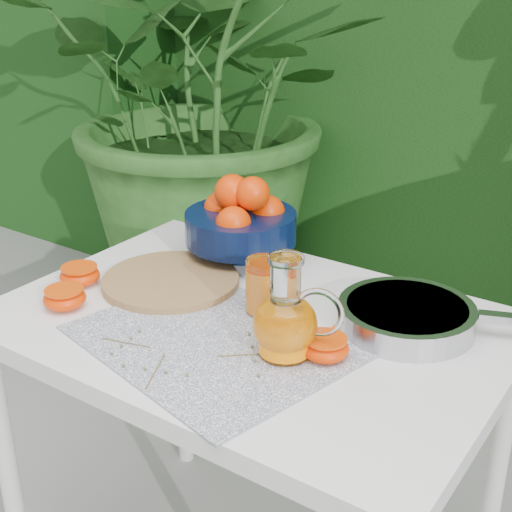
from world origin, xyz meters
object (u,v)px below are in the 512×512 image
Objects in this scene: fruit_bowl at (241,220)px; white_table at (250,354)px; saute_pan at (409,315)px; juice_pitcher at (286,322)px; cutting_board at (171,281)px.

white_table is at bearing -51.23° from fruit_bowl.
fruit_bowl is at bearing 168.10° from saute_pan.
fruit_bowl is 0.69× the size of saute_pan.
juice_pitcher is 0.27m from saute_pan.
white_table is 3.33× the size of cutting_board.
saute_pan is at bearing 58.07° from juice_pitcher.
fruit_bowl reaches higher than saute_pan.
saute_pan is at bearing -11.90° from fruit_bowl.
fruit_bowl reaches higher than cutting_board.
saute_pan is (0.14, 0.22, -0.04)m from juice_pitcher.
fruit_bowl reaches higher than juice_pitcher.
white_table is 0.22m from juice_pitcher.
cutting_board is (-0.23, 0.03, 0.09)m from white_table.
fruit_bowl is 1.74× the size of juice_pitcher.
juice_pitcher is at bearing -44.45° from fruit_bowl.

